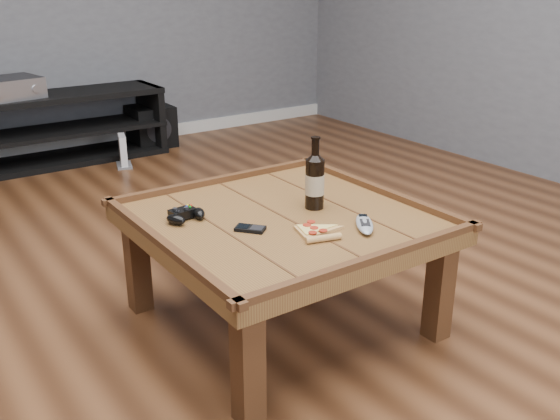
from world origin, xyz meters
TOP-DOWN VIEW (x-y plane):
  - ground at (0.00, 0.00)m, footprint 6.00×6.00m
  - baseboard at (0.00, 2.99)m, footprint 5.00×0.02m
  - coffee_table at (0.00, 0.00)m, footprint 1.03×1.03m
  - media_console at (0.00, 2.75)m, footprint 1.40×0.45m
  - beer_bottle at (0.15, 0.00)m, footprint 0.07×0.07m
  - game_controller at (-0.31, 0.17)m, footprint 0.17×0.12m
  - pizza_slice at (-0.00, -0.20)m, footprint 0.19×0.26m
  - smartphone at (-0.17, -0.05)m, footprint 0.11×0.12m
  - remote_control at (0.18, -0.26)m, footprint 0.16×0.19m
  - av_receiver at (-0.34, 2.74)m, footprint 0.45×0.39m
  - subwoofer at (0.69, 2.80)m, footprint 0.33×0.33m
  - game_console at (0.28, 2.38)m, footprint 0.15×0.20m

SIDE VIEW (x-z plane):
  - ground at x=0.00m, z-range 0.00..0.00m
  - baseboard at x=0.00m, z-range 0.00..0.10m
  - game_console at x=0.28m, z-range -0.01..0.22m
  - subwoofer at x=0.69m, z-range 0.00..0.32m
  - media_console at x=0.00m, z-range 0.00..0.50m
  - coffee_table at x=0.00m, z-range 0.15..0.63m
  - smartphone at x=-0.17m, z-range 0.45..0.46m
  - pizza_slice at x=0.00m, z-range 0.45..0.47m
  - remote_control at x=0.18m, z-range 0.45..0.48m
  - game_controller at x=-0.31m, z-range 0.45..0.49m
  - beer_bottle at x=0.15m, z-range 0.42..0.70m
  - av_receiver at x=-0.34m, z-range 0.50..0.64m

